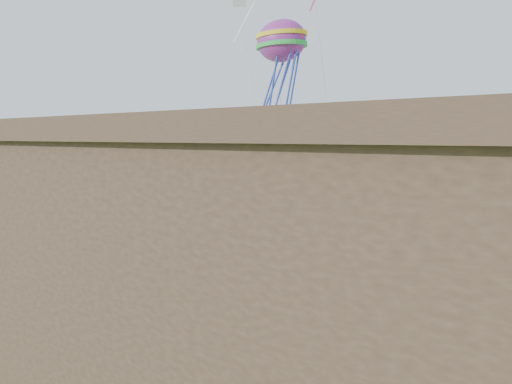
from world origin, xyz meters
TOP-DOWN VIEW (x-y plane):
  - ground at (0.00, 0.00)m, footprint 160.00×160.00m
  - sand_beach at (0.00, 22.00)m, footprint 72.00×20.00m
  - ocean at (0.00, 66.00)m, footprint 160.00×68.00m
  - chainlink_fence at (0.00, 6.00)m, footprint 36.20×0.20m
  - motel at (13.00, -1.00)m, footprint 15.00×10.00m
  - motel_deck at (13.00, 5.00)m, footprint 15.00×2.00m
  - picnic_table at (1.89, 2.32)m, footprint 2.20×1.98m
  - octopus_kite at (-0.02, 13.76)m, footprint 4.10×3.60m
  - kite_white at (-6.11, 17.34)m, footprint 2.05×2.31m

SIDE VIEW (x-z plane):
  - ground at x=0.00m, z-range 0.00..0.00m
  - ocean at x=0.00m, z-range -0.01..0.01m
  - sand_beach at x=0.00m, z-range -0.01..0.01m
  - motel_deck at x=13.00m, z-range 0.00..0.50m
  - picnic_table at x=1.89m, z-range 0.00..0.76m
  - chainlink_fence at x=0.00m, z-range -0.07..1.18m
  - motel at x=13.00m, z-range 0.00..7.00m
  - octopus_kite at x=-0.02m, z-range 7.56..14.58m
  - kite_white at x=-6.11m, z-range 14.60..17.80m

